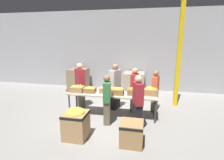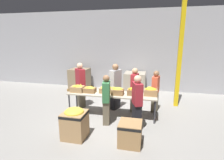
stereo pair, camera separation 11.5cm
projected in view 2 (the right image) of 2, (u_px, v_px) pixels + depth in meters
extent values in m
plane|color=gray|center=(112.00, 115.00, 6.07)|extent=(30.00, 30.00, 0.00)
cube|color=#A8A8AD|center=(127.00, 51.00, 8.87)|extent=(16.00, 0.08, 4.00)
cube|color=#B2A893|center=(112.00, 94.00, 5.89)|extent=(2.98, 0.72, 0.04)
cylinder|color=#38383D|center=(69.00, 105.00, 6.00)|extent=(0.05, 0.05, 0.75)
cylinder|color=#38383D|center=(155.00, 112.00, 5.38)|extent=(0.05, 0.05, 0.75)
cylinder|color=#38383D|center=(77.00, 99.00, 6.58)|extent=(0.05, 0.05, 0.75)
cylinder|color=#38383D|center=(155.00, 105.00, 5.96)|extent=(0.05, 0.05, 0.75)
cube|color=tan|center=(77.00, 89.00, 6.06)|extent=(0.44, 0.34, 0.19)
ellipsoid|color=yellow|center=(77.00, 86.00, 6.03)|extent=(0.36, 0.28, 0.08)
ellipsoid|color=yellow|center=(76.00, 86.00, 5.94)|extent=(0.08, 0.21, 0.03)
ellipsoid|color=yellow|center=(80.00, 86.00, 5.97)|extent=(0.20, 0.08, 0.04)
ellipsoid|color=yellow|center=(77.00, 86.00, 5.94)|extent=(0.16, 0.10, 0.03)
ellipsoid|color=yellow|center=(81.00, 85.00, 6.10)|extent=(0.09, 0.17, 0.05)
cube|color=olive|center=(90.00, 90.00, 5.99)|extent=(0.40, 0.30, 0.16)
ellipsoid|color=yellow|center=(90.00, 88.00, 5.98)|extent=(0.35, 0.24, 0.07)
ellipsoid|color=yellow|center=(88.00, 87.00, 5.95)|extent=(0.10, 0.19, 0.05)
ellipsoid|color=yellow|center=(90.00, 87.00, 6.04)|extent=(0.05, 0.14, 0.05)
cube|color=#A37A4C|center=(106.00, 90.00, 5.96)|extent=(0.44, 0.29, 0.17)
ellipsoid|color=gold|center=(106.00, 88.00, 5.94)|extent=(0.39, 0.25, 0.08)
ellipsoid|color=gold|center=(110.00, 87.00, 5.89)|extent=(0.12, 0.17, 0.05)
ellipsoid|color=gold|center=(107.00, 87.00, 5.90)|extent=(0.09, 0.22, 0.04)
ellipsoid|color=gold|center=(110.00, 87.00, 5.90)|extent=(0.12, 0.18, 0.05)
cube|color=olive|center=(118.00, 92.00, 5.74)|extent=(0.38, 0.30, 0.19)
ellipsoid|color=gold|center=(118.00, 89.00, 5.72)|extent=(0.35, 0.25, 0.10)
ellipsoid|color=gold|center=(116.00, 88.00, 5.74)|extent=(0.09, 0.21, 0.04)
ellipsoid|color=gold|center=(114.00, 88.00, 5.72)|extent=(0.21, 0.12, 0.04)
ellipsoid|color=gold|center=(116.00, 88.00, 5.68)|extent=(0.18, 0.11, 0.04)
ellipsoid|color=gold|center=(116.00, 88.00, 5.79)|extent=(0.21, 0.10, 0.04)
cube|color=olive|center=(134.00, 92.00, 5.72)|extent=(0.41, 0.31, 0.18)
ellipsoid|color=yellow|center=(134.00, 89.00, 5.70)|extent=(0.36, 0.28, 0.10)
ellipsoid|color=yellow|center=(136.00, 87.00, 5.73)|extent=(0.15, 0.11, 0.05)
ellipsoid|color=yellow|center=(137.00, 88.00, 5.68)|extent=(0.12, 0.18, 0.05)
ellipsoid|color=yellow|center=(133.00, 89.00, 5.61)|extent=(0.16, 0.09, 0.05)
ellipsoid|color=yellow|center=(130.00, 88.00, 5.65)|extent=(0.09, 0.15, 0.04)
cube|color=#A37A4C|center=(151.00, 92.00, 5.66)|extent=(0.42, 0.30, 0.20)
ellipsoid|color=gold|center=(151.00, 89.00, 5.63)|extent=(0.37, 0.25, 0.11)
ellipsoid|color=gold|center=(150.00, 87.00, 5.71)|extent=(0.15, 0.07, 0.05)
ellipsoid|color=gold|center=(149.00, 88.00, 5.63)|extent=(0.15, 0.06, 0.05)
ellipsoid|color=gold|center=(151.00, 88.00, 5.60)|extent=(0.09, 0.18, 0.04)
cube|color=#6B604C|center=(155.00, 102.00, 6.32)|extent=(0.26, 0.38, 0.71)
cube|color=#EA5B3D|center=(156.00, 85.00, 6.17)|extent=(0.29, 0.44, 0.59)
sphere|color=#896042|center=(156.00, 74.00, 6.08)|extent=(0.20, 0.20, 0.20)
cube|color=#6B604C|center=(81.00, 96.00, 6.80)|extent=(0.42, 0.43, 0.81)
cube|color=maroon|center=(80.00, 78.00, 6.63)|extent=(0.49, 0.49, 0.67)
sphere|color=#DBAD89|center=(80.00, 66.00, 6.53)|extent=(0.23, 0.23, 0.23)
cube|color=#6B604C|center=(106.00, 112.00, 5.41)|extent=(0.24, 0.38, 0.73)
cube|color=#387A47|center=(106.00, 92.00, 5.26)|extent=(0.27, 0.44, 0.61)
sphere|color=#896042|center=(106.00, 78.00, 5.16)|extent=(0.21, 0.21, 0.21)
cube|color=black|center=(137.00, 116.00, 5.08)|extent=(0.31, 0.41, 0.76)
cube|color=maroon|center=(137.00, 94.00, 4.93)|extent=(0.35, 0.48, 0.63)
sphere|color=#DBAD89|center=(138.00, 79.00, 4.83)|extent=(0.21, 0.21, 0.21)
cube|color=black|center=(115.00, 98.00, 6.56)|extent=(0.36, 0.44, 0.81)
cube|color=#B2B2B7|center=(115.00, 79.00, 6.39)|extent=(0.41, 0.51, 0.67)
sphere|color=#896042|center=(115.00, 67.00, 6.29)|extent=(0.23, 0.23, 0.23)
cube|color=#6B604C|center=(134.00, 101.00, 6.35)|extent=(0.24, 0.38, 0.76)
cube|color=maroon|center=(135.00, 83.00, 6.19)|extent=(0.26, 0.45, 0.63)
sphere|color=tan|center=(135.00, 71.00, 6.09)|extent=(0.21, 0.21, 0.21)
cube|color=tan|center=(75.00, 125.00, 4.63)|extent=(0.60, 0.60, 0.72)
cube|color=black|center=(74.00, 114.00, 4.56)|extent=(0.60, 0.60, 0.07)
ellipsoid|color=yellow|center=(74.00, 112.00, 4.55)|extent=(0.51, 0.51, 0.21)
cube|color=#A37A4C|center=(130.00, 133.00, 4.32)|extent=(0.55, 0.55, 0.59)
cube|color=black|center=(130.00, 125.00, 4.27)|extent=(0.56, 0.56, 0.07)
cube|color=yellow|center=(180.00, 55.00, 6.49)|extent=(0.15, 0.15, 4.00)
cube|color=olive|center=(135.00, 92.00, 8.58)|extent=(1.07, 1.07, 0.13)
cube|color=#A39984|center=(135.00, 82.00, 8.46)|extent=(0.99, 0.99, 0.88)
cube|color=olive|center=(80.00, 88.00, 9.18)|extent=(1.00, 1.00, 0.13)
cube|color=#897556|center=(80.00, 78.00, 9.05)|extent=(0.92, 0.92, 0.97)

